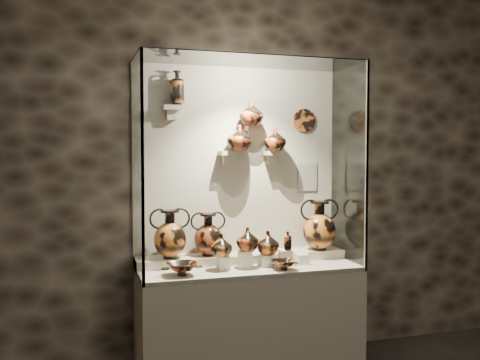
% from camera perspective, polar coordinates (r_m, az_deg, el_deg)
% --- Properties ---
extents(wall_back, '(5.00, 0.02, 3.20)m').
position_cam_1_polar(wall_back, '(4.37, -0.31, 1.58)').
color(wall_back, black).
rests_on(wall_back, ground).
extents(plinth, '(1.70, 0.60, 0.80)m').
position_cam_1_polar(plinth, '(4.27, 0.98, -14.83)').
color(plinth, beige).
rests_on(plinth, floor).
extents(front_tier, '(1.68, 0.58, 0.03)m').
position_cam_1_polar(front_tier, '(4.17, 0.98, -9.39)').
color(front_tier, beige).
rests_on(front_tier, plinth).
extents(rear_tier, '(1.70, 0.25, 0.10)m').
position_cam_1_polar(rear_tier, '(4.32, 0.26, -8.46)').
color(rear_tier, beige).
rests_on(rear_tier, plinth).
extents(back_panel, '(1.70, 0.03, 1.60)m').
position_cam_1_polar(back_panel, '(4.37, -0.29, 1.58)').
color(back_panel, beige).
rests_on(back_panel, plinth).
extents(glass_front, '(1.70, 0.01, 1.60)m').
position_cam_1_polar(glass_front, '(3.79, 2.38, 1.35)').
color(glass_front, white).
rests_on(glass_front, plinth).
extents(glass_left, '(0.01, 0.60, 1.60)m').
position_cam_1_polar(glass_left, '(3.89, -10.94, 1.34)').
color(glass_left, white).
rests_on(glass_left, plinth).
extents(glass_right, '(0.01, 0.60, 1.60)m').
position_cam_1_polar(glass_right, '(4.41, 11.52, 1.53)').
color(glass_right, white).
rests_on(glass_right, plinth).
extents(glass_top, '(1.70, 0.60, 0.01)m').
position_cam_1_polar(glass_top, '(4.12, 1.00, 12.59)').
color(glass_top, white).
rests_on(glass_top, back_panel).
extents(frame_post_left, '(0.02, 0.02, 1.60)m').
position_cam_1_polar(frame_post_left, '(3.60, -10.35, 1.22)').
color(frame_post_left, gray).
rests_on(frame_post_left, plinth).
extents(frame_post_right, '(0.02, 0.02, 1.60)m').
position_cam_1_polar(frame_post_right, '(4.15, 13.36, 1.42)').
color(frame_post_right, gray).
rests_on(frame_post_right, plinth).
extents(pedestal_a, '(0.09, 0.09, 0.10)m').
position_cam_1_polar(pedestal_a, '(4.04, -1.79, -8.83)').
color(pedestal_a, silver).
rests_on(pedestal_a, front_tier).
extents(pedestal_b, '(0.09, 0.09, 0.13)m').
position_cam_1_polar(pedestal_b, '(4.09, 0.53, -8.48)').
color(pedestal_b, silver).
rests_on(pedestal_b, front_tier).
extents(pedestal_c, '(0.09, 0.09, 0.09)m').
position_cam_1_polar(pedestal_c, '(4.15, 2.80, -8.60)').
color(pedestal_c, silver).
rests_on(pedestal_c, front_tier).
extents(pedestal_d, '(0.09, 0.09, 0.12)m').
position_cam_1_polar(pedestal_d, '(4.20, 4.87, -8.25)').
color(pedestal_d, silver).
rests_on(pedestal_d, front_tier).
extents(pedestal_e, '(0.09, 0.09, 0.08)m').
position_cam_1_polar(pedestal_e, '(4.26, 6.64, -8.38)').
color(pedestal_e, silver).
rests_on(pedestal_e, front_tier).
extents(bracket_ul, '(0.14, 0.12, 0.04)m').
position_cam_1_polar(bracket_ul, '(4.18, -7.29, 7.66)').
color(bracket_ul, beige).
rests_on(bracket_ul, back_panel).
extents(bracket_ca, '(0.14, 0.12, 0.04)m').
position_cam_1_polar(bracket_ca, '(4.27, -1.28, 2.89)').
color(bracket_ca, beige).
rests_on(bracket_ca, back_panel).
extents(bracket_cb, '(0.10, 0.12, 0.04)m').
position_cam_1_polar(bracket_cb, '(4.33, 1.27, 5.54)').
color(bracket_cb, beige).
rests_on(bracket_cb, back_panel).
extents(bracket_cc, '(0.14, 0.12, 0.04)m').
position_cam_1_polar(bracket_cc, '(4.39, 3.50, 2.89)').
color(bracket_cc, beige).
rests_on(bracket_cc, back_panel).
extents(amphora_left, '(0.31, 0.31, 0.37)m').
position_cam_1_polar(amphora_left, '(4.11, -7.49, -5.73)').
color(amphora_left, '#C36C25').
rests_on(amphora_left, rear_tier).
extents(amphora_mid, '(0.35, 0.35, 0.33)m').
position_cam_1_polar(amphora_mid, '(4.19, -3.43, -5.82)').
color(amphora_mid, '#9C3E1B').
rests_on(amphora_mid, rear_tier).
extents(amphora_right, '(0.34, 0.34, 0.41)m').
position_cam_1_polar(amphora_right, '(4.47, 8.45, -4.80)').
color(amphora_right, '#C36C25').
rests_on(amphora_right, rear_tier).
extents(jug_a, '(0.22, 0.22, 0.17)m').
position_cam_1_polar(jug_a, '(4.00, -2.02, -6.98)').
color(jug_a, '#C36C25').
rests_on(jug_a, pedestal_a).
extents(jug_b, '(0.20, 0.20, 0.18)m').
position_cam_1_polar(jug_b, '(4.06, 0.80, -6.33)').
color(jug_b, '#9C3E1B').
rests_on(jug_b, pedestal_b).
extents(jug_c, '(0.21, 0.21, 0.18)m').
position_cam_1_polar(jug_c, '(4.14, 2.97, -6.69)').
color(jug_c, '#C36C25').
rests_on(jug_c, pedestal_c).
extents(lekythos_small, '(0.09, 0.09, 0.17)m').
position_cam_1_polar(lekythos_small, '(4.16, 5.10, -6.35)').
color(lekythos_small, '#9C3E1B').
rests_on(lekythos_small, pedestal_d).
extents(kylix_left, '(0.29, 0.24, 0.11)m').
position_cam_1_polar(kylix_left, '(3.88, -6.23, -9.27)').
color(kylix_left, '#9C3E1B').
rests_on(kylix_left, front_tier).
extents(kylix_right, '(0.26, 0.23, 0.09)m').
position_cam_1_polar(kylix_right, '(4.04, 4.68, -8.90)').
color(kylix_right, '#C36C25').
rests_on(kylix_right, front_tier).
extents(lekythos_tall, '(0.16, 0.16, 0.30)m').
position_cam_1_polar(lekythos_tall, '(4.20, -6.73, 9.94)').
color(lekythos_tall, '#C36C25').
rests_on(lekythos_tall, bracket_ul).
extents(ovoid_vase_a, '(0.26, 0.26, 0.21)m').
position_cam_1_polar(ovoid_vase_a, '(4.24, -0.10, 4.52)').
color(ovoid_vase_a, '#9C3E1B').
rests_on(ovoid_vase_a, bracket_ca).
extents(ovoid_vase_b, '(0.20, 0.20, 0.20)m').
position_cam_1_polar(ovoid_vase_b, '(4.29, 1.22, 7.14)').
color(ovoid_vase_b, '#9C3E1B').
rests_on(ovoid_vase_b, bracket_cb).
extents(ovoid_vase_c, '(0.19, 0.19, 0.19)m').
position_cam_1_polar(ovoid_vase_c, '(4.35, 3.77, 4.34)').
color(ovoid_vase_c, '#9C3E1B').
rests_on(ovoid_vase_c, bracket_cc).
extents(wall_plate, '(0.20, 0.02, 0.20)m').
position_cam_1_polar(wall_plate, '(4.55, 6.85, 6.32)').
color(wall_plate, '#BC5C25').
rests_on(wall_plate, back_panel).
extents(info_placard, '(0.18, 0.01, 0.24)m').
position_cam_1_polar(info_placard, '(4.57, 7.15, 0.33)').
color(info_placard, beige).
rests_on(info_placard, back_panel).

